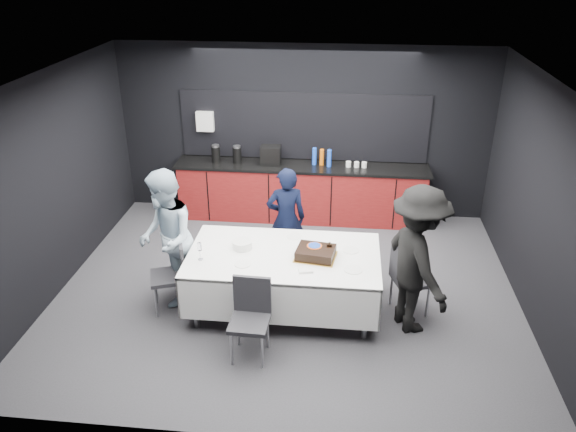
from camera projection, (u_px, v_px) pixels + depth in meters
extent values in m
plane|color=#3F3F44|center=(287.00, 290.00, 7.49)|extent=(6.00, 6.00, 0.00)
cube|color=white|center=(287.00, 79.00, 6.25)|extent=(6.00, 5.00, 0.04)
cube|color=black|center=(303.00, 132.00, 9.10)|extent=(6.00, 0.04, 2.80)
cube|color=black|center=(255.00, 316.00, 4.64)|extent=(6.00, 0.04, 2.80)
cube|color=black|center=(54.00, 184.00, 7.15)|extent=(0.04, 5.00, 2.80)
cube|color=black|center=(541.00, 205.00, 6.59)|extent=(0.04, 5.00, 2.80)
cube|color=maroon|center=(301.00, 193.00, 9.25)|extent=(4.00, 0.60, 0.90)
cube|color=black|center=(302.00, 166.00, 9.05)|extent=(4.10, 0.64, 0.04)
cube|color=black|center=(303.00, 126.00, 9.04)|extent=(4.00, 0.03, 1.10)
cube|color=white|center=(205.00, 121.00, 9.12)|extent=(0.28, 0.12, 0.32)
cylinder|color=black|center=(216.00, 154.00, 9.11)|extent=(0.14, 0.14, 0.26)
cylinder|color=black|center=(237.00, 155.00, 9.08)|extent=(0.14, 0.14, 0.26)
cube|color=black|center=(271.00, 155.00, 9.02)|extent=(0.32, 0.24, 0.30)
cylinder|color=blue|center=(314.00, 156.00, 9.00)|extent=(0.07, 0.07, 0.28)
cylinder|color=orange|center=(322.00, 157.00, 8.99)|extent=(0.07, 0.07, 0.26)
cylinder|color=blue|center=(329.00, 158.00, 8.92)|extent=(0.07, 0.07, 0.28)
cylinder|color=white|center=(348.00, 164.00, 8.95)|extent=(0.08, 0.08, 0.09)
cylinder|color=white|center=(357.00, 165.00, 8.93)|extent=(0.08, 0.08, 0.09)
cylinder|color=white|center=(364.00, 165.00, 8.92)|extent=(0.08, 0.08, 0.09)
cylinder|color=#99999E|center=(215.00, 146.00, 9.05)|extent=(0.12, 0.12, 0.03)
cylinder|color=#99999E|center=(237.00, 147.00, 9.01)|extent=(0.12, 0.12, 0.03)
cylinder|color=#99999E|center=(195.00, 301.00, 6.61)|extent=(0.06, 0.06, 0.75)
cylinder|color=#99999E|center=(214.00, 258.00, 7.50)|extent=(0.06, 0.06, 0.75)
cylinder|color=#99999E|center=(366.00, 311.00, 6.42)|extent=(0.06, 0.06, 0.75)
cylinder|color=#99999E|center=(364.00, 266.00, 7.32)|extent=(0.06, 0.06, 0.75)
cube|color=white|center=(284.00, 256.00, 6.79)|extent=(2.32, 1.32, 0.04)
cube|color=white|center=(277.00, 305.00, 6.33)|extent=(2.32, 0.02, 0.55)
cube|color=white|center=(289.00, 248.00, 7.49)|extent=(2.32, 0.02, 0.55)
cube|color=white|center=(193.00, 269.00, 7.02)|extent=(0.02, 1.32, 0.55)
cube|color=white|center=(378.00, 279.00, 6.80)|extent=(0.02, 1.32, 0.55)
cube|color=gold|center=(316.00, 257.00, 6.72)|extent=(0.53, 0.46, 0.01)
cube|color=black|center=(316.00, 253.00, 6.69)|extent=(0.49, 0.41, 0.10)
cube|color=black|center=(316.00, 249.00, 6.67)|extent=(0.49, 0.41, 0.01)
cylinder|color=#F95B15|center=(314.00, 246.00, 6.72)|extent=(0.18, 0.18, 0.00)
cylinder|color=#163EA9|center=(314.00, 245.00, 6.72)|extent=(0.15, 0.15, 0.01)
sphere|color=black|center=(331.00, 243.00, 6.75)|extent=(0.04, 0.04, 0.04)
sphere|color=black|center=(333.00, 245.00, 6.71)|extent=(0.04, 0.04, 0.04)
sphere|color=black|center=(330.00, 245.00, 6.72)|extent=(0.04, 0.04, 0.04)
cylinder|color=white|center=(242.00, 245.00, 6.90)|extent=(0.24, 0.24, 0.10)
cylinder|color=white|center=(243.00, 264.00, 6.57)|extent=(0.19, 0.19, 0.01)
cylinder|color=white|center=(351.00, 250.00, 6.87)|extent=(0.20, 0.20, 0.01)
cylinder|color=white|center=(353.00, 270.00, 6.46)|extent=(0.21, 0.21, 0.01)
cylinder|color=white|center=(294.00, 236.00, 7.18)|extent=(0.20, 0.20, 0.01)
cube|color=white|center=(306.00, 270.00, 6.42)|extent=(0.18, 0.14, 0.03)
cylinder|color=white|center=(200.00, 259.00, 6.67)|extent=(0.06, 0.06, 0.00)
cylinder|color=white|center=(200.00, 255.00, 6.65)|extent=(0.01, 0.01, 0.12)
cylinder|color=white|center=(199.00, 247.00, 6.60)|extent=(0.05, 0.05, 0.10)
cube|color=#29292E|center=(168.00, 277.00, 6.94)|extent=(0.54, 0.54, 0.05)
cube|color=#29292E|center=(182.00, 258.00, 6.87)|extent=(0.18, 0.41, 0.45)
cylinder|color=#99999E|center=(156.00, 287.00, 7.15)|extent=(0.03, 0.03, 0.44)
cylinder|color=#99999E|center=(156.00, 302.00, 6.86)|extent=(0.03, 0.03, 0.44)
cylinder|color=#99999E|center=(182.00, 283.00, 7.22)|extent=(0.03, 0.03, 0.44)
cylinder|color=#99999E|center=(184.00, 298.00, 6.93)|extent=(0.03, 0.03, 0.44)
cube|color=#29292E|center=(411.00, 279.00, 6.88)|extent=(0.53, 0.53, 0.05)
cube|color=#29292E|center=(398.00, 264.00, 6.74)|extent=(0.16, 0.41, 0.45)
cylinder|color=#99999E|center=(427.00, 301.00, 6.87)|extent=(0.03, 0.03, 0.44)
cylinder|color=#99999E|center=(416.00, 286.00, 7.17)|extent=(0.03, 0.03, 0.44)
cylinder|color=#99999E|center=(401.00, 304.00, 6.81)|extent=(0.03, 0.03, 0.44)
cylinder|color=#99999E|center=(391.00, 289.00, 7.11)|extent=(0.03, 0.03, 0.44)
cube|color=#29292E|center=(249.00, 323.00, 6.10)|extent=(0.44, 0.44, 0.05)
cube|color=#29292E|center=(252.00, 294.00, 6.16)|extent=(0.42, 0.06, 0.45)
cylinder|color=#99999E|center=(231.00, 348.00, 6.07)|extent=(0.03, 0.03, 0.44)
cylinder|color=#99999E|center=(262.00, 351.00, 6.03)|extent=(0.03, 0.03, 0.44)
cylinder|color=#99999E|center=(238.00, 329.00, 6.37)|extent=(0.03, 0.03, 0.44)
cylinder|color=#99999E|center=(268.00, 332.00, 6.33)|extent=(0.03, 0.03, 0.44)
imported|color=black|center=(286.00, 219.00, 7.71)|extent=(0.61, 0.48, 1.50)
imported|color=#A5BDCF|center=(166.00, 238.00, 6.93)|extent=(0.91, 1.03, 1.76)
imported|color=black|center=(417.00, 260.00, 6.40)|extent=(1.07, 1.34, 1.81)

